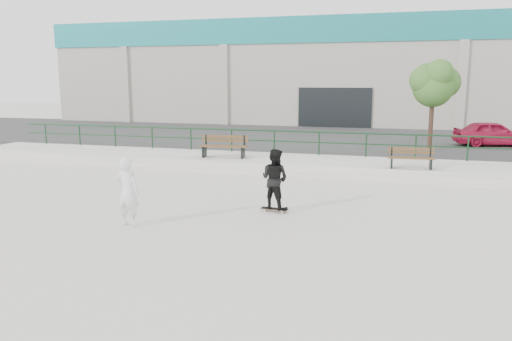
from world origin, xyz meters
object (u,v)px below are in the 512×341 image
(bench_left, at_px, (224,146))
(standing_skater, at_px, (275,179))
(red_car, at_px, (492,133))
(tree, at_px, (434,82))
(seated_skater, at_px, (128,192))
(skateboard, at_px, (274,209))
(bench_right, at_px, (411,158))

(bench_left, relative_size, standing_skater, 1.19)
(bench_left, relative_size, red_car, 0.57)
(tree, bearing_deg, red_car, 35.92)
(red_car, distance_m, standing_skater, 15.45)
(standing_skater, bearing_deg, tree, -94.55)
(red_car, relative_size, seated_skater, 2.01)
(red_car, xyz_separation_m, skateboard, (-7.79, -13.34, -1.04))
(skateboard, xyz_separation_m, standing_skater, (0.00, 0.00, 0.88))
(seated_skater, bearing_deg, bench_left, -82.31)
(red_car, bearing_deg, bench_right, 139.85)
(red_car, bearing_deg, skateboard, 136.59)
(tree, relative_size, seated_skater, 2.30)
(standing_skater, bearing_deg, bench_left, -40.20)
(bench_right, relative_size, skateboard, 2.13)
(bench_left, bearing_deg, bench_right, -10.50)
(bench_left, height_order, skateboard, bench_left)
(seated_skater, bearing_deg, bench_right, -126.99)
(bench_right, relative_size, red_car, 0.47)
(skateboard, bearing_deg, bench_left, 125.37)
(bench_right, xyz_separation_m, seated_skater, (-7.10, -7.97, 0.02))
(skateboard, bearing_deg, standing_skater, 94.27)
(tree, xyz_separation_m, seated_skater, (-8.08, -13.58, -2.71))
(bench_left, xyz_separation_m, red_car, (11.52, 7.16, 0.16))
(bench_left, height_order, red_car, red_car)
(standing_skater, xyz_separation_m, seated_skater, (-3.28, -2.42, -0.06))
(skateboard, height_order, seated_skater, seated_skater)
(bench_left, bearing_deg, skateboard, -64.64)
(red_car, height_order, skateboard, red_car)
(tree, relative_size, standing_skater, 2.40)
(tree, distance_m, skateboard, 12.66)
(bench_right, height_order, red_car, red_car)
(red_car, relative_size, skateboard, 4.57)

